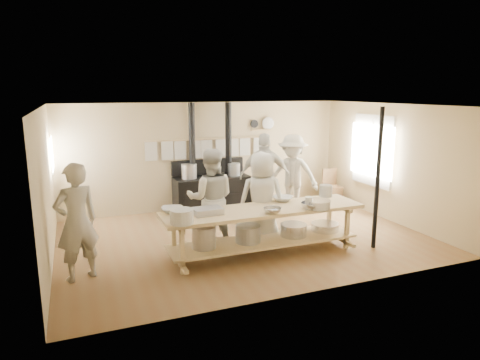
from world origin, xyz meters
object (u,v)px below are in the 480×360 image
object	(u,v)px
cook_far_left	(77,222)
cook_right	(265,176)
cook_by_window	(292,174)
roasting_pan	(208,211)
cook_center	(262,199)
prep_table	(263,226)
cook_left	(211,198)
chair	(332,193)
stove	(211,190)

from	to	relation	value
cook_far_left	cook_right	xyz separation A→B (m)	(4.03, 1.94, 0.05)
cook_by_window	roasting_pan	bearing A→B (deg)	-103.29
cook_center	cook_by_window	size ratio (longest dim) A/B	0.95
roasting_pan	cook_center	bearing A→B (deg)	21.63
prep_table	cook_right	distance (m)	2.31
cook_center	cook_by_window	distance (m)	2.24
cook_left	cook_right	bearing A→B (deg)	-123.07
cook_far_left	cook_center	xyz separation A→B (m)	(3.26, 0.39, -0.03)
prep_table	cook_left	size ratio (longest dim) A/B	1.94
cook_left	cook_center	distance (m)	0.96
prep_table	chair	distance (m)	4.11
cook_center	roasting_pan	xyz separation A→B (m)	(-1.21, -0.48, 0.01)
chair	cook_left	bearing A→B (deg)	-149.87
cook_left	cook_far_left	bearing A→B (deg)	34.00
prep_table	cook_by_window	xyz separation A→B (m)	(1.72, 2.13, 0.42)
cook_left	roasting_pan	xyz separation A→B (m)	(-0.28, -0.70, -0.02)
cook_center	cook_far_left	bearing A→B (deg)	19.31
prep_table	cook_left	world-z (taller)	cook_left
roasting_pan	cook_by_window	bearing A→B (deg)	37.71
cook_left	cook_right	world-z (taller)	cook_right
stove	cook_by_window	distance (m)	1.98
cook_far_left	roasting_pan	world-z (taller)	cook_far_left
prep_table	roasting_pan	xyz separation A→B (m)	(-1.01, 0.02, 0.38)
stove	cook_by_window	bearing A→B (deg)	-27.19
cook_far_left	cook_right	size ratio (longest dim) A/B	0.94
stove	cook_by_window	xyz separation A→B (m)	(1.72, -0.88, 0.42)
cook_center	chair	world-z (taller)	cook_center
cook_left	prep_table	bearing A→B (deg)	154.60
cook_center	prep_table	bearing A→B (deg)	81.41
cook_right	prep_table	bearing A→B (deg)	85.11
prep_table	chair	size ratio (longest dim) A/B	4.09
stove	cook_right	size ratio (longest dim) A/B	1.34
cook_by_window	roasting_pan	size ratio (longest dim) A/B	3.92
prep_table	cook_center	size ratio (longest dim) A/B	2.03
cook_left	roasting_pan	bearing A→B (deg)	87.56
cook_right	roasting_pan	world-z (taller)	cook_right
prep_table	cook_by_window	world-z (taller)	cook_by_window
prep_table	roasting_pan	size ratio (longest dim) A/B	7.52
prep_table	chair	bearing A→B (deg)	39.60
cook_center	cook_right	bearing A→B (deg)	-104.20
cook_center	roasting_pan	distance (m)	1.30
prep_table	cook_far_left	distance (m)	3.09
stove	chair	xyz separation A→B (m)	(3.16, -0.40, -0.26)
stove	roasting_pan	world-z (taller)	stove
cook_by_window	roasting_pan	distance (m)	3.46
stove	cook_far_left	size ratio (longest dim) A/B	1.42
stove	cook_far_left	bearing A→B (deg)	-136.49
prep_table	cook_by_window	bearing A→B (deg)	51.13
cook_right	chair	bearing A→B (deg)	-144.99
stove	prep_table	distance (m)	3.02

